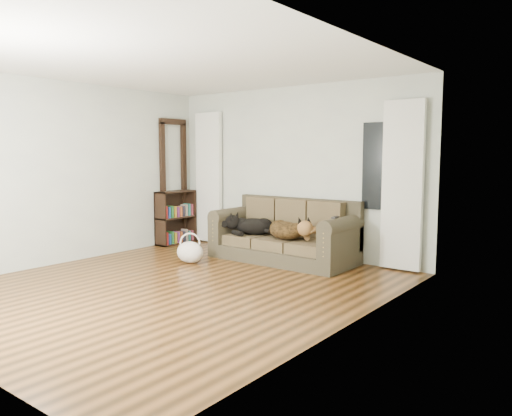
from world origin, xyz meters
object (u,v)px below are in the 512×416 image
Objects in this scene: sofa at (283,230)px; dog_black_lab at (252,226)px; tote_bag at (190,252)px; dog_shepherd at (288,230)px; bookshelf at (176,215)px.

dog_black_lab is (-0.52, -0.08, 0.03)m from sofa.
sofa is 4.97× the size of tote_bag.
dog_shepherd reaches higher than tote_bag.
bookshelf is (-1.76, 0.08, 0.02)m from dog_black_lab.
bookshelf reaches higher than tote_bag.
dog_shepherd is 0.68× the size of bookshelf.
dog_black_lab is 1.41× the size of tote_bag.
sofa is 3.53× the size of dog_black_lab.
dog_black_lab is 0.95× the size of dog_shepherd.
sofa reaches higher than dog_shepherd.
tote_bag is (-1.14, -0.84, -0.33)m from dog_shepherd.
sofa reaches higher than tote_bag.
tote_bag is at bearing 62.71° from dog_shepherd.
dog_shepherd is (0.68, -0.03, 0.01)m from dog_black_lab.
dog_shepherd is 2.44m from bookshelf.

